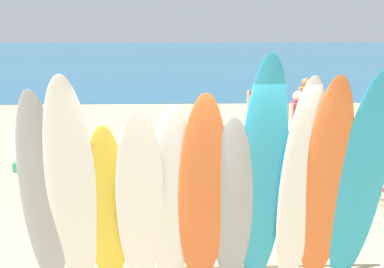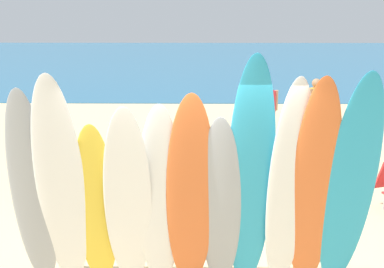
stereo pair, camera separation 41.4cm
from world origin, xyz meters
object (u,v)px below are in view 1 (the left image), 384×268
surfboard_white_3 (140,203)px  beachgoer_midbeach (25,155)px  surfboard_yellow_2 (107,210)px  beachgoer_by_water (305,106)px  surfboard_white_4 (172,200)px  surfboard_grey_0 (42,195)px  surfboard_teal_7 (262,178)px  surfboard_rack (198,227)px  surfboard_grey_6 (232,205)px  beachgoer_photographing (257,107)px  beachgoer_near_rack (297,124)px  surfboard_orange_9 (325,188)px  surfboard_white_8 (300,188)px  surfboard_teal_10 (360,185)px  surfboard_white_1 (72,190)px  surfboard_orange_5 (203,196)px

surfboard_white_3 → beachgoer_midbeach: surfboard_white_3 is taller
surfboard_yellow_2 → beachgoer_by_water: size_ratio=1.28×
surfboard_white_4 → surfboard_grey_0: bearing=175.3°
surfboard_grey_0 → surfboard_teal_7: surfboard_teal_7 is taller
surfboard_rack → surfboard_grey_6: (0.36, -0.43, 0.45)m
beachgoer_photographing → beachgoer_near_rack: bearing=83.3°
surfboard_orange_9 → beachgoer_by_water: bearing=80.1°
surfboard_white_8 → surfboard_teal_10: bearing=-6.8°
surfboard_white_3 → surfboard_orange_9: size_ratio=0.88×
surfboard_yellow_2 → surfboard_teal_7: (1.74, -0.06, 0.38)m
surfboard_teal_10 → surfboard_yellow_2: bearing=172.3°
surfboard_teal_7 → surfboard_teal_10: 1.09m
surfboard_white_3 → surfboard_white_4: size_ratio=1.02×
beachgoer_near_rack → surfboard_rack: bearing=13.8°
surfboard_white_1 → beachgoer_by_water: bearing=59.1°
surfboard_teal_7 → beachgoer_midbeach: surfboard_teal_7 is taller
surfboard_rack → surfboard_teal_7: (0.69, -0.49, 0.79)m
beachgoer_photographing → surfboard_white_1: bearing=49.7°
surfboard_grey_6 → beachgoer_near_rack: surfboard_grey_6 is taller
surfboard_white_3 → beachgoer_near_rack: bearing=55.6°
surfboard_white_4 → surfboard_white_8: surfboard_white_8 is taller
surfboard_orange_9 → surfboard_grey_0: bearing=-178.8°
surfboard_white_8 → surfboard_white_1: bearing=175.0°
surfboard_white_1 → surfboard_orange_9: (2.80, -0.02, -0.01)m
surfboard_orange_9 → surfboard_white_8: bearing=178.8°
surfboard_yellow_2 → surfboard_teal_7: bearing=-5.1°
surfboard_grey_0 → beachgoer_photographing: 8.24m
surfboard_yellow_2 → surfboard_teal_10: size_ratio=0.77×
surfboard_grey_6 → beachgoer_near_rack: 5.28m
surfboard_white_3 → surfboard_white_4: bearing=7.4°
surfboard_grey_0 → beachgoer_by_water: 8.62m
surfboard_white_1 → surfboard_orange_9: bearing=0.0°
surfboard_orange_5 → surfboard_teal_7: bearing=-5.9°
surfboard_orange_5 → surfboard_teal_7: size_ratio=0.85×
surfboard_white_3 → surfboard_orange_9: surfboard_orange_9 is taller
surfboard_white_3 → beachgoer_near_rack: 5.81m
surfboard_white_1 → beachgoer_midbeach: (-1.41, 3.12, -0.46)m
surfboard_white_4 → surfboard_orange_5: size_ratio=0.95×
surfboard_grey_6 → surfboard_teal_10: surfboard_teal_10 is taller
surfboard_orange_5 → surfboard_yellow_2: bearing=174.0°
surfboard_orange_5 → surfboard_teal_10: size_ratio=0.89×
surfboard_grey_0 → beachgoer_by_water: surfboard_grey_0 is taller
surfboard_white_8 → surfboard_teal_10: (0.67, -0.02, 0.03)m
surfboard_teal_7 → surfboard_white_4: bearing=176.2°
surfboard_rack → surfboard_white_8: (1.11, -0.52, 0.68)m
surfboard_white_4 → surfboard_orange_5: (0.35, -0.02, 0.06)m
surfboard_grey_0 → beachgoer_midbeach: 3.27m
surfboard_yellow_2 → surfboard_white_8: 2.17m
surfboard_yellow_2 → surfboard_orange_5: size_ratio=0.86×
beachgoer_photographing → beachgoer_by_water: 1.19m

